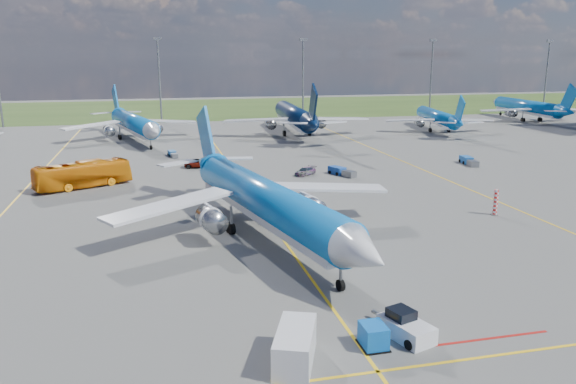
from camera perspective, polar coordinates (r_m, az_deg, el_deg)
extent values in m
plane|color=#51514E|center=(52.31, 0.73, -6.55)|extent=(400.00, 400.00, 0.00)
cube|color=#2D4719|center=(198.75, -10.01, 8.34)|extent=(400.00, 80.00, 0.01)
cube|color=yellow|center=(80.55, -4.49, 0.71)|extent=(0.25, 160.00, 0.02)
cube|color=yellow|center=(35.13, 9.11, -17.56)|extent=(60.00, 0.25, 0.02)
cube|color=yellow|center=(91.20, -24.50, 1.04)|extent=(0.25, 120.00, 0.02)
cube|color=yellow|center=(98.80, 12.02, 2.89)|extent=(0.25, 120.00, 0.02)
cube|color=#A5140F|center=(40.06, 18.95, -14.00)|extent=(10.00, 0.25, 0.02)
cylinder|color=slate|center=(157.72, -12.91, 10.85)|extent=(0.50, 0.50, 22.00)
cube|color=slate|center=(157.61, -13.14, 14.95)|extent=(2.20, 0.50, 0.80)
cylinder|color=slate|center=(163.22, 1.54, 11.27)|extent=(0.50, 0.50, 22.00)
cube|color=slate|center=(163.11, 1.56, 15.24)|extent=(2.20, 0.50, 0.80)
cylinder|color=slate|center=(177.77, 14.33, 11.06)|extent=(0.50, 0.50, 22.00)
cube|color=slate|center=(177.67, 14.56, 14.70)|extent=(2.20, 0.50, 0.80)
cylinder|color=slate|center=(199.41, 24.75, 10.50)|extent=(0.50, 0.50, 22.00)
cube|color=slate|center=(199.32, 25.09, 13.73)|extent=(2.20, 0.50, 0.80)
cylinder|color=red|center=(69.36, 20.33, -1.00)|extent=(0.50, 0.50, 3.00)
cube|color=silver|center=(38.84, 11.92, -13.48)|extent=(3.06, 4.21, 1.17)
cube|color=black|center=(38.82, 11.43, -12.13)|extent=(1.87, 1.99, 0.81)
cube|color=slate|center=(40.40, 9.59, -12.39)|extent=(0.89, 2.12, 0.18)
cube|color=#0D5AB8|center=(37.31, 8.67, -14.24)|extent=(1.51, 1.88, 1.50)
cube|color=silver|center=(35.08, 0.72, -15.40)|extent=(3.79, 5.35, 2.16)
imported|color=orange|center=(83.60, -20.13, 1.67)|extent=(13.26, 8.53, 3.69)
imported|color=#999999|center=(92.29, -22.88, 1.80)|extent=(2.90, 4.66, 1.48)
imported|color=#999999|center=(93.96, -8.99, 2.90)|extent=(5.21, 2.76, 1.40)
imported|color=#999999|center=(86.97, 1.76, 2.13)|extent=(4.28, 3.95, 1.21)
cube|color=#184395|center=(87.95, 5.00, 2.20)|extent=(2.48, 3.11, 1.16)
cube|color=slate|center=(86.03, 6.24, 1.83)|extent=(2.02, 2.44, 0.95)
cube|color=#185191|center=(105.88, -11.70, 3.88)|extent=(1.55, 2.43, 0.96)
cube|color=slate|center=(103.69, -11.47, 3.64)|extent=(1.30, 1.89, 0.79)
cube|color=#1B56A3|center=(101.15, 17.66, 3.13)|extent=(1.92, 3.02, 1.20)
cube|color=slate|center=(98.61, 18.27, 2.76)|extent=(1.61, 2.35, 0.98)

